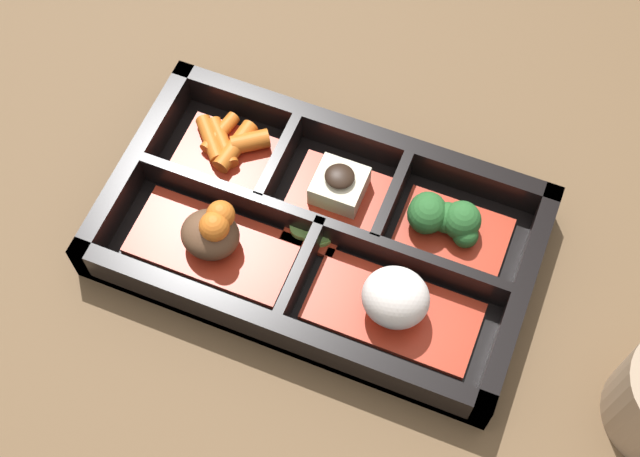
{
  "coord_description": "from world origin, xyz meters",
  "views": [
    {
      "loc": [
        -0.12,
        0.29,
        0.63
      ],
      "look_at": [
        0.0,
        0.0,
        0.03
      ],
      "focal_mm": 50.0,
      "sensor_mm": 36.0,
      "label": 1
    }
  ],
  "objects": [
    {
      "name": "ground_plane",
      "position": [
        0.0,
        0.0,
        0.0
      ],
      "size": [
        3.0,
        3.0,
        0.0
      ],
      "primitive_type": "plane",
      "color": "brown"
    },
    {
      "name": "bento_base",
      "position": [
        0.0,
        0.0,
        0.01
      ],
      "size": [
        0.33,
        0.19,
        0.01
      ],
      "color": "black",
      "rests_on": "ground_plane"
    },
    {
      "name": "bento_rim",
      "position": [
        0.0,
        -0.0,
        0.02
      ],
      "size": [
        0.33,
        0.19,
        0.04
      ],
      "color": "black",
      "rests_on": "ground_plane"
    },
    {
      "name": "bowl_rice",
      "position": [
        -0.07,
        0.04,
        0.03
      ],
      "size": [
        0.13,
        0.06,
        0.05
      ],
      "color": "#B22D19",
      "rests_on": "bento_base"
    },
    {
      "name": "bowl_stew",
      "position": [
        0.07,
        0.04,
        0.03
      ],
      "size": [
        0.13,
        0.06,
        0.05
      ],
      "color": "#B22D19",
      "rests_on": "bento_base"
    },
    {
      "name": "bowl_greens",
      "position": [
        -0.08,
        -0.04,
        0.03
      ],
      "size": [
        0.09,
        0.06,
        0.04
      ],
      "color": "#B22D19",
      "rests_on": "bento_base"
    },
    {
      "name": "bowl_tofu",
      "position": [
        0.0,
        -0.04,
        0.02
      ],
      "size": [
        0.08,
        0.06,
        0.03
      ],
      "color": "#B22D19",
      "rests_on": "bento_base"
    },
    {
      "name": "bowl_carrots",
      "position": [
        0.1,
        -0.05,
        0.02
      ],
      "size": [
        0.08,
        0.06,
        0.02
      ],
      "color": "#B22D19",
      "rests_on": "bento_base"
    },
    {
      "name": "bowl_pickles",
      "position": [
        0.01,
        -0.0,
        0.02
      ],
      "size": [
        0.04,
        0.03,
        0.01
      ],
      "color": "#B22D19",
      "rests_on": "bento_base"
    }
  ]
}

